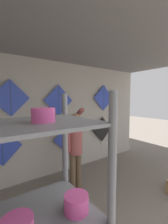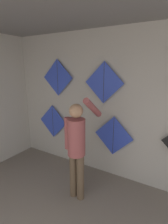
{
  "view_description": "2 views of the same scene",
  "coord_description": "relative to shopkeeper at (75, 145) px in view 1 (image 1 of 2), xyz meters",
  "views": [
    {
      "loc": [
        -1.76,
        0.29,
        1.89
      ],
      "look_at": [
        0.45,
        3.42,
        1.55
      ],
      "focal_mm": 24.0,
      "sensor_mm": 36.0,
      "label": 1
    },
    {
      "loc": [
        1.2,
        0.72,
        2.14
      ],
      "look_at": [
        -0.42,
        3.42,
        1.31
      ],
      "focal_mm": 28.0,
      "sensor_mm": 36.0,
      "label": 2
    }
  ],
  "objects": [
    {
      "name": "back_panel",
      "position": [
        0.19,
        0.93,
        0.44
      ],
      "size": [
        5.37,
        0.06,
        2.8
      ],
      "primitive_type": "cube",
      "color": "#BCB7AD",
      "rests_on": "ground"
    },
    {
      "name": "ceiling_slab",
      "position": [
        0.19,
        -0.96,
        1.86
      ],
      "size": [
        5.37,
        4.52,
        0.04
      ],
      "primitive_type": "cube",
      "color": "gray"
    },
    {
      "name": "shopkeeper",
      "position": [
        0.0,
        0.0,
        0.0
      ],
      "size": [
        0.43,
        0.59,
        1.71
      ],
      "rotation": [
        0.0,
        0.0,
        -0.01
      ],
      "color": "brown",
      "rests_on": "ground"
    },
    {
      "name": "kite_0",
      "position": [
        -1.21,
        0.84,
        -0.06
      ],
      "size": [
        0.77,
        0.01,
        0.77
      ],
      "color": "blue"
    },
    {
      "name": "kite_1",
      "position": [
        0.28,
        0.84,
        -0.11
      ],
      "size": [
        0.77,
        0.01,
        0.77
      ],
      "color": "blue"
    },
    {
      "name": "kite_2",
      "position": [
        1.49,
        0.84,
        -0.02
      ],
      "size": [
        0.77,
        0.04,
        0.91
      ],
      "color": "black"
    },
    {
      "name": "kite_3",
      "position": [
        -1.03,
        0.84,
        0.94
      ],
      "size": [
        0.77,
        0.01,
        0.77
      ],
      "color": "blue"
    },
    {
      "name": "kite_4",
      "position": [
        0.05,
        0.84,
        0.89
      ],
      "size": [
        0.77,
        0.01,
        0.77
      ],
      "color": "blue"
    },
    {
      "name": "kite_5",
      "position": [
        1.54,
        0.84,
        0.95
      ],
      "size": [
        0.77,
        0.01,
        0.77
      ],
      "color": "blue"
    }
  ]
}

